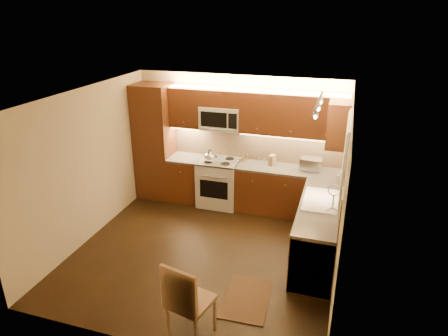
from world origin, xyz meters
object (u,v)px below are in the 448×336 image
(microwave, at_px, (221,118))
(kettle, at_px, (209,156))
(knife_block, at_px, (272,160))
(sink, at_px, (321,196))
(soap_bottle, at_px, (340,177))
(toaster_oven, at_px, (311,164))
(dining_chair, at_px, (191,299))
(stove, at_px, (219,182))

(microwave, distance_m, kettle, 0.74)
(knife_block, bearing_deg, kettle, -153.53)
(sink, distance_m, soap_bottle, 0.83)
(sink, xyz_separation_m, kettle, (-2.15, 1.00, 0.07))
(toaster_oven, relative_size, knife_block, 1.93)
(soap_bottle, height_order, dining_chair, soap_bottle)
(knife_block, height_order, dining_chair, knife_block)
(microwave, distance_m, dining_chair, 3.78)
(toaster_oven, bearing_deg, microwave, -173.77)
(toaster_oven, relative_size, soap_bottle, 1.93)
(stove, xyz_separation_m, soap_bottle, (2.24, -0.34, 0.54))
(stove, bearing_deg, kettle, -140.07)
(soap_bottle, bearing_deg, stove, -167.90)
(microwave, xyz_separation_m, sink, (2.00, -1.26, -0.74))
(toaster_oven, distance_m, knife_block, 0.72)
(sink, height_order, toaster_oven, toaster_oven)
(stove, relative_size, sink, 1.07)
(toaster_oven, bearing_deg, soap_bottle, -31.62)
(microwave, bearing_deg, toaster_oven, -1.51)
(sink, distance_m, toaster_oven, 1.25)
(sink, distance_m, dining_chair, 2.61)
(toaster_oven, bearing_deg, kettle, -165.76)
(stove, bearing_deg, toaster_oven, 2.98)
(stove, height_order, kettle, kettle)
(kettle, xyz_separation_m, toaster_oven, (1.87, 0.21, -0.03))
(knife_block, xyz_separation_m, dining_chair, (-0.26, -3.49, -0.47))
(toaster_oven, height_order, soap_bottle, toaster_oven)
(toaster_oven, distance_m, soap_bottle, 0.67)
(kettle, height_order, toaster_oven, kettle)
(stove, bearing_deg, soap_bottle, -8.51)
(stove, relative_size, microwave, 1.21)
(stove, height_order, soap_bottle, soap_bottle)
(stove, xyz_separation_m, dining_chair, (0.75, -3.38, 0.07))
(kettle, bearing_deg, soap_bottle, -2.65)
(stove, distance_m, kettle, 0.62)
(dining_chair, bearing_deg, stove, 115.43)
(microwave, height_order, kettle, microwave)
(microwave, relative_size, kettle, 3.05)
(kettle, distance_m, toaster_oven, 1.88)
(toaster_oven, xyz_separation_m, knife_block, (-0.72, 0.03, -0.02))
(stove, height_order, sink, sink)
(knife_block, bearing_deg, soap_bottle, -5.38)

